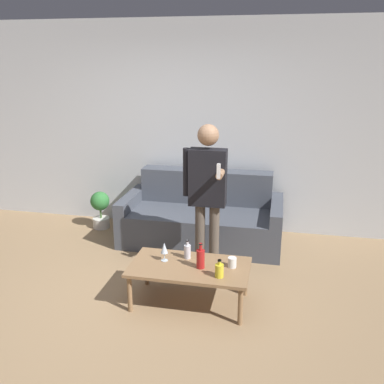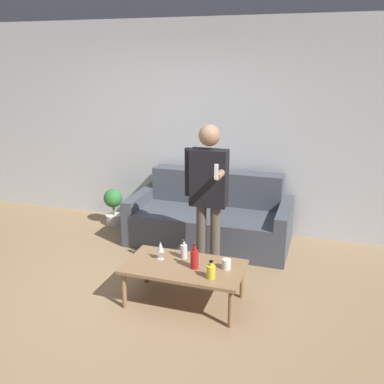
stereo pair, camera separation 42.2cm
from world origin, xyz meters
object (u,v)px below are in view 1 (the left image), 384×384
(coffee_table, at_px, (190,269))
(bottle_orange, at_px, (201,258))
(couch, at_px, (202,217))
(person_standing_front, at_px, (207,188))

(coffee_table, xyz_separation_m, bottle_orange, (0.11, -0.02, 0.13))
(coffee_table, distance_m, bottle_orange, 0.17)
(bottle_orange, bearing_deg, couch, 99.82)
(coffee_table, bearing_deg, bottle_orange, -9.64)
(couch, bearing_deg, person_standing_front, -76.74)
(person_standing_front, bearing_deg, couch, 103.26)
(coffee_table, relative_size, bottle_orange, 4.56)
(coffee_table, xyz_separation_m, person_standing_front, (0.05, 0.61, 0.61))
(couch, bearing_deg, coffee_table, -84.13)
(couch, distance_m, bottle_orange, 1.53)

